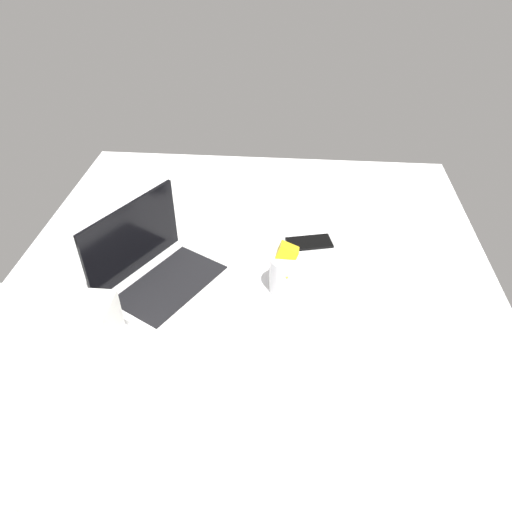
{
  "coord_description": "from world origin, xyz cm",
  "views": [
    {
      "loc": [
        -88.45,
        -9.79,
        106.76
      ],
      "look_at": [
        16.58,
        -1.1,
        24.0
      ],
      "focal_mm": 33.35,
      "sensor_mm": 36.0,
      "label": 1
    }
  ],
  "objects": [
    {
      "name": "bed_mattress",
      "position": [
        0.0,
        0.0,
        9.0
      ],
      "size": [
        180.0,
        140.0,
        18.0
      ],
      "primitive_type": "cube",
      "color": "white",
      "rests_on": "ground"
    },
    {
      "name": "laptop",
      "position": [
        9.41,
        25.59,
        22.41
      ],
      "size": [
        40.06,
        36.31,
        23.0
      ],
      "rotation": [
        0.0,
        0.0,
        -0.52
      ],
      "color": "silver",
      "rests_on": "bed_mattress"
    },
    {
      "name": "cell_phone",
      "position": [
        31.84,
        -16.52,
        18.4
      ],
      "size": [
        9.93,
        15.21,
        0.8
      ],
      "primitive_type": "cube",
      "rotation": [
        0.0,
        0.0,
        0.24
      ],
      "color": "black",
      "rests_on": "bed_mattress"
    },
    {
      "name": "snack_cup",
      "position": [
        10.34,
        -9.74,
        24.06
      ],
      "size": [
        11.11,
        9.0,
        14.63
      ],
      "color": "silver",
      "rests_on": "bed_mattress"
    }
  ]
}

